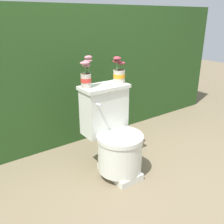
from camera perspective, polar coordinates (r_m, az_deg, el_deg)
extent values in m
plane|color=#75664C|center=(2.30, -0.05, -13.97)|extent=(12.00, 12.00, 0.00)
cube|color=#284C1E|center=(2.97, -13.52, 8.81)|extent=(4.38, 0.87, 1.43)
cube|color=silver|center=(2.28, 1.77, -13.41)|extent=(0.23, 0.38, 0.06)
cylinder|color=silver|center=(2.19, 1.82, -9.61)|extent=(0.38, 0.38, 0.29)
cylinder|color=silver|center=(2.11, 1.87, -5.78)|extent=(0.40, 0.40, 0.04)
cube|color=silver|center=(2.21, -1.77, 0.28)|extent=(0.40, 0.20, 0.41)
cube|color=silver|center=(2.14, -1.84, 5.76)|extent=(0.42, 0.23, 0.03)
cylinder|color=silver|center=(2.00, -3.04, 1.67)|extent=(0.02, 0.05, 0.02)
cylinder|color=beige|center=(2.06, -5.97, 7.11)|extent=(0.08, 0.08, 0.12)
cylinder|color=red|center=(2.06, -5.97, 7.27)|extent=(0.09, 0.09, 0.04)
cylinder|color=#332319|center=(2.05, -6.02, 8.53)|extent=(0.08, 0.08, 0.01)
cylinder|color=#4C753D|center=(2.01, -6.18, 9.71)|extent=(0.01, 0.01, 0.08)
ellipsoid|color=#B26B75|center=(2.00, -6.23, 11.10)|extent=(0.09, 0.06, 0.03)
cylinder|color=#4C753D|center=(2.05, -5.49, 10.11)|extent=(0.01, 0.01, 0.09)
ellipsoid|color=#B26B75|center=(2.04, -5.54, 11.58)|extent=(0.08, 0.05, 0.02)
cylinder|color=#4C753D|center=(2.06, -5.39, 10.48)|extent=(0.01, 0.01, 0.12)
ellipsoid|color=#B26B75|center=(2.05, -5.45, 12.36)|extent=(0.07, 0.05, 0.03)
cylinder|color=#4C753D|center=(2.06, -5.83, 9.58)|extent=(0.01, 0.01, 0.05)
ellipsoid|color=#B26B75|center=(2.06, -5.86, 10.56)|extent=(0.07, 0.05, 0.03)
cylinder|color=beige|center=(2.21, 1.64, 8.14)|extent=(0.10, 0.10, 0.11)
cylinder|color=orange|center=(2.20, 1.64, 8.29)|extent=(0.10, 0.10, 0.03)
cylinder|color=#332319|center=(2.20, 1.65, 9.45)|extent=(0.09, 0.09, 0.01)
cylinder|color=#4C753D|center=(2.19, 2.19, 10.25)|extent=(0.01, 0.01, 0.05)
ellipsoid|color=#93333D|center=(2.18, 2.20, 11.10)|extent=(0.07, 0.05, 0.02)
cylinder|color=#4C753D|center=(2.17, 1.11, 10.44)|extent=(0.01, 0.01, 0.07)
ellipsoid|color=#93333D|center=(2.16, 1.12, 11.56)|extent=(0.08, 0.06, 0.02)
cylinder|color=#4C753D|center=(2.15, 1.18, 10.70)|extent=(0.01, 0.01, 0.10)
ellipsoid|color=#93333D|center=(2.14, 1.19, 12.17)|extent=(0.08, 0.05, 0.02)
cylinder|color=#4C753D|center=(2.15, 1.08, 10.84)|extent=(0.01, 0.01, 0.11)
ellipsoid|color=#93333D|center=(2.14, 1.09, 12.38)|extent=(0.06, 0.04, 0.02)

